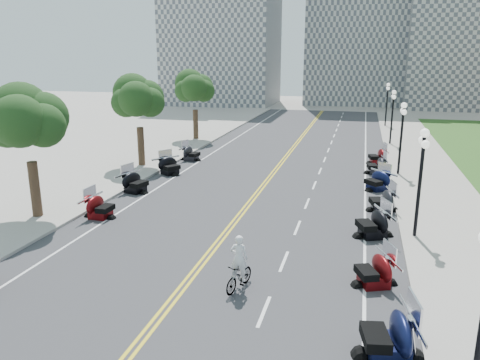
# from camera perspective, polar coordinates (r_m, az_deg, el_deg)

# --- Properties ---
(ground) EXTENTS (160.00, 160.00, 0.00)m
(ground) POSITION_cam_1_polar(r_m,az_deg,el_deg) (20.20, -3.72, -8.92)
(ground) COLOR gray
(road) EXTENTS (16.00, 90.00, 0.01)m
(road) POSITION_cam_1_polar(r_m,az_deg,el_deg) (29.29, 2.42, -1.24)
(road) COLOR #333335
(road) RESTS_ON ground
(centerline_yellow_a) EXTENTS (0.12, 90.00, 0.00)m
(centerline_yellow_a) POSITION_cam_1_polar(r_m,az_deg,el_deg) (29.32, 2.19, -1.21)
(centerline_yellow_a) COLOR yellow
(centerline_yellow_a) RESTS_ON road
(centerline_yellow_b) EXTENTS (0.12, 90.00, 0.00)m
(centerline_yellow_b) POSITION_cam_1_polar(r_m,az_deg,el_deg) (29.27, 2.65, -1.24)
(centerline_yellow_b) COLOR yellow
(centerline_yellow_b) RESTS_ON road
(edge_line_north) EXTENTS (0.12, 90.00, 0.00)m
(edge_line_north) POSITION_cam_1_polar(r_m,az_deg,el_deg) (28.69, 15.01, -2.08)
(edge_line_north) COLOR white
(edge_line_north) RESTS_ON road
(edge_line_south) EXTENTS (0.12, 90.00, 0.00)m
(edge_line_south) POSITION_cam_1_polar(r_m,az_deg,el_deg) (31.22, -9.14, -0.38)
(edge_line_south) COLOR white
(edge_line_south) RESTS_ON road
(lane_dash_5) EXTENTS (0.12, 2.00, 0.00)m
(lane_dash_5) POSITION_cam_1_polar(r_m,az_deg,el_deg) (16.01, 2.94, -15.68)
(lane_dash_5) COLOR white
(lane_dash_5) RESTS_ON road
(lane_dash_6) EXTENTS (0.12, 2.00, 0.00)m
(lane_dash_6) POSITION_cam_1_polar(r_m,az_deg,el_deg) (19.50, 5.38, -9.83)
(lane_dash_6) COLOR white
(lane_dash_6) RESTS_ON road
(lane_dash_7) EXTENTS (0.12, 2.00, 0.00)m
(lane_dash_7) POSITION_cam_1_polar(r_m,az_deg,el_deg) (23.16, 7.01, -5.78)
(lane_dash_7) COLOR white
(lane_dash_7) RESTS_ON road
(lane_dash_8) EXTENTS (0.12, 2.00, 0.00)m
(lane_dash_8) POSITION_cam_1_polar(r_m,az_deg,el_deg) (26.91, 8.18, -2.84)
(lane_dash_8) COLOR white
(lane_dash_8) RESTS_ON road
(lane_dash_9) EXTENTS (0.12, 2.00, 0.00)m
(lane_dash_9) POSITION_cam_1_polar(r_m,az_deg,el_deg) (30.73, 9.05, -0.62)
(lane_dash_9) COLOR white
(lane_dash_9) RESTS_ON road
(lane_dash_10) EXTENTS (0.12, 2.00, 0.00)m
(lane_dash_10) POSITION_cam_1_polar(r_m,az_deg,el_deg) (34.59, 9.73, 1.10)
(lane_dash_10) COLOR white
(lane_dash_10) RESTS_ON road
(lane_dash_11) EXTENTS (0.12, 2.00, 0.00)m
(lane_dash_11) POSITION_cam_1_polar(r_m,az_deg,el_deg) (38.48, 10.28, 2.48)
(lane_dash_11) COLOR white
(lane_dash_11) RESTS_ON road
(lane_dash_12) EXTENTS (0.12, 2.00, 0.00)m
(lane_dash_12) POSITION_cam_1_polar(r_m,az_deg,el_deg) (42.39, 10.72, 3.60)
(lane_dash_12) COLOR white
(lane_dash_12) RESTS_ON road
(lane_dash_13) EXTENTS (0.12, 2.00, 0.00)m
(lane_dash_13) POSITION_cam_1_polar(r_m,az_deg,el_deg) (46.31, 11.09, 4.53)
(lane_dash_13) COLOR white
(lane_dash_13) RESTS_ON road
(lane_dash_14) EXTENTS (0.12, 2.00, 0.00)m
(lane_dash_14) POSITION_cam_1_polar(r_m,az_deg,el_deg) (50.25, 11.40, 5.32)
(lane_dash_14) COLOR white
(lane_dash_14) RESTS_ON road
(lane_dash_15) EXTENTS (0.12, 2.00, 0.00)m
(lane_dash_15) POSITION_cam_1_polar(r_m,az_deg,el_deg) (54.19, 11.67, 5.99)
(lane_dash_15) COLOR white
(lane_dash_15) RESTS_ON road
(lane_dash_16) EXTENTS (0.12, 2.00, 0.00)m
(lane_dash_16) POSITION_cam_1_polar(r_m,az_deg,el_deg) (58.14, 11.90, 6.57)
(lane_dash_16) COLOR white
(lane_dash_16) RESTS_ON road
(lane_dash_17) EXTENTS (0.12, 2.00, 0.00)m
(lane_dash_17) POSITION_cam_1_polar(r_m,az_deg,el_deg) (62.10, 12.11, 7.08)
(lane_dash_17) COLOR white
(lane_dash_17) RESTS_ON road
(lane_dash_18) EXTENTS (0.12, 2.00, 0.00)m
(lane_dash_18) POSITION_cam_1_polar(r_m,az_deg,el_deg) (66.07, 12.29, 7.52)
(lane_dash_18) COLOR white
(lane_dash_18) RESTS_ON road
(lane_dash_19) EXTENTS (0.12, 2.00, 0.00)m
(lane_dash_19) POSITION_cam_1_polar(r_m,az_deg,el_deg) (70.03, 12.45, 7.92)
(lane_dash_19) COLOR white
(lane_dash_19) RESTS_ON road
(sidewalk_north) EXTENTS (5.00, 90.00, 0.15)m
(sidewalk_north) POSITION_cam_1_polar(r_m,az_deg,el_deg) (29.03, 23.13, -2.47)
(sidewalk_north) COLOR #9E9991
(sidewalk_north) RESTS_ON ground
(sidewalk_south) EXTENTS (5.00, 90.00, 0.15)m
(sidewalk_south) POSITION_cam_1_polar(r_m,az_deg,el_deg) (33.04, -15.67, 0.21)
(sidewalk_south) COLOR #9E9991
(sidewalk_south) RESTS_ON ground
(distant_block_a) EXTENTS (18.00, 14.00, 26.00)m
(distant_block_a) POSITION_cam_1_polar(r_m,az_deg,el_deg) (83.16, -2.20, 18.27)
(distant_block_a) COLOR gray
(distant_block_a) RESTS_ON ground
(distant_block_b) EXTENTS (16.00, 12.00, 30.00)m
(distant_block_b) POSITION_cam_1_polar(r_m,az_deg,el_deg) (85.80, 14.11, 19.09)
(distant_block_b) COLOR gray
(distant_block_b) RESTS_ON ground
(distant_block_c) EXTENTS (20.00, 14.00, 22.00)m
(distant_block_c) POSITION_cam_1_polar(r_m,az_deg,el_deg) (84.11, 26.69, 15.36)
(distant_block_c) COLOR gray
(distant_block_c) RESTS_ON ground
(street_lamp_2) EXTENTS (0.50, 1.20, 4.90)m
(street_lamp_2) POSITION_cam_1_polar(r_m,az_deg,el_deg) (22.38, 21.05, -0.47)
(street_lamp_2) COLOR black
(street_lamp_2) RESTS_ON sidewalk_north
(street_lamp_3) EXTENTS (0.50, 1.20, 4.90)m
(street_lamp_3) POSITION_cam_1_polar(r_m,az_deg,el_deg) (34.07, 19.03, 4.73)
(street_lamp_3) COLOR black
(street_lamp_3) RESTS_ON sidewalk_north
(street_lamp_4) EXTENTS (0.50, 1.20, 4.90)m
(street_lamp_4) POSITION_cam_1_polar(r_m,az_deg,el_deg) (45.92, 18.04, 7.26)
(street_lamp_4) COLOR black
(street_lamp_4) RESTS_ON sidewalk_north
(street_lamp_5) EXTENTS (0.50, 1.20, 4.90)m
(street_lamp_5) POSITION_cam_1_polar(r_m,az_deg,el_deg) (57.84, 17.45, 8.75)
(street_lamp_5) COLOR black
(street_lamp_5) RESTS_ON sidewalk_north
(tree_2) EXTENTS (4.80, 4.80, 9.20)m
(tree_2) POSITION_cam_1_polar(r_m,az_deg,el_deg) (25.40, -24.46, 5.89)
(tree_2) COLOR #235619
(tree_2) RESTS_ON sidewalk_south
(tree_3) EXTENTS (4.80, 4.80, 9.20)m
(tree_3) POSITION_cam_1_polar(r_m,az_deg,el_deg) (35.46, -12.25, 9.09)
(tree_3) COLOR #235619
(tree_3) RESTS_ON sidewalk_south
(tree_4) EXTENTS (4.80, 4.80, 9.20)m
(tree_4) POSITION_cam_1_polar(r_m,az_deg,el_deg) (46.45, -5.53, 10.67)
(tree_4) COLOR #235619
(tree_4) RESTS_ON sidewalk_south
(motorcycle_n_4) EXTENTS (2.54, 2.54, 1.53)m
(motorcycle_n_4) POSITION_cam_1_polar(r_m,az_deg,el_deg) (14.15, 17.65, -17.36)
(motorcycle_n_4) COLOR black
(motorcycle_n_4) RESTS_ON road
(motorcycle_n_5) EXTENTS (2.45, 2.45, 1.31)m
(motorcycle_n_5) POSITION_cam_1_polar(r_m,az_deg,el_deg) (17.98, 16.06, -10.37)
(motorcycle_n_5) COLOR #590A0C
(motorcycle_n_5) RESTS_ON road
(motorcycle_n_6) EXTENTS (2.69, 2.69, 1.44)m
(motorcycle_n_6) POSITION_cam_1_polar(r_m,az_deg,el_deg) (22.50, 15.90, -4.97)
(motorcycle_n_6) COLOR black
(motorcycle_n_6) RESTS_ON road
(motorcycle_n_7) EXTENTS (2.33, 2.33, 1.34)m
(motorcycle_n_7) POSITION_cam_1_polar(r_m,az_deg,el_deg) (26.31, 16.96, -2.27)
(motorcycle_n_7) COLOR black
(motorcycle_n_7) RESTS_ON road
(motorcycle_n_8) EXTENTS (2.75, 2.75, 1.36)m
(motorcycle_n_8) POSITION_cam_1_polar(r_m,az_deg,el_deg) (30.34, 16.39, 0.05)
(motorcycle_n_8) COLOR black
(motorcycle_n_8) RESTS_ON road
(motorcycle_n_9) EXTENTS (2.25, 2.25, 1.37)m
(motorcycle_n_9) POSITION_cam_1_polar(r_m,az_deg,el_deg) (34.51, 16.31, 1.82)
(motorcycle_n_9) COLOR black
(motorcycle_n_9) RESTS_ON road
(motorcycle_n_10) EXTENTS (2.31, 2.31, 1.34)m
(motorcycle_n_10) POSITION_cam_1_polar(r_m,az_deg,el_deg) (37.81, 16.43, 2.90)
(motorcycle_n_10) COLOR #590A0C
(motorcycle_n_10) RESTS_ON road
(motorcycle_s_6) EXTENTS (1.95, 1.95, 1.32)m
(motorcycle_s_6) POSITION_cam_1_polar(r_m,az_deg,el_deg) (25.23, -16.71, -3.01)
(motorcycle_s_6) COLOR #590A0C
(motorcycle_s_6) RESTS_ON road
(motorcycle_s_7) EXTENTS (2.46, 2.46, 1.40)m
(motorcycle_s_7) POSITION_cam_1_polar(r_m,az_deg,el_deg) (29.34, -12.66, -0.16)
(motorcycle_s_7) COLOR black
(motorcycle_s_7) RESTS_ON road
(motorcycle_s_8) EXTENTS (2.72, 2.72, 1.37)m
(motorcycle_s_8) POSITION_cam_1_polar(r_m,az_deg,el_deg) (33.39, -8.57, 1.83)
(motorcycle_s_8) COLOR black
(motorcycle_s_8) RESTS_ON road
(motorcycle_s_9) EXTENTS (2.07, 2.07, 1.29)m
(motorcycle_s_9) POSITION_cam_1_polar(r_m,az_deg,el_deg) (37.62, -5.98, 3.34)
(motorcycle_s_9) COLOR black
(motorcycle_s_9) RESTS_ON road
(bicycle) EXTENTS (0.95, 1.76, 1.02)m
(bicycle) POSITION_cam_1_polar(r_m,az_deg,el_deg) (17.09, -0.11, -11.65)
(bicycle) COLOR #A51414
(bicycle) RESTS_ON road
(cyclist_rider) EXTENTS (0.63, 0.41, 1.73)m
(cyclist_rider) POSITION_cam_1_polar(r_m,az_deg,el_deg) (16.52, -0.12, -7.38)
(cyclist_rider) COLOR silver
(cyclist_rider) RESTS_ON bicycle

